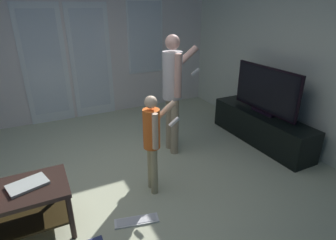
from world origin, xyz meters
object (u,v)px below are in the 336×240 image
Objects in this scene: person_adult at (173,85)px; loose_keyboard at (137,221)px; tv_stand at (261,127)px; flat_screen_tv at (266,90)px; laptop_closed at (28,185)px; person_child at (153,136)px; coffee_table at (10,205)px.

loose_keyboard is (-1.00, -1.15, -0.99)m from person_adult.
flat_screen_tv reaches higher than tv_stand.
tv_stand is 5.44× the size of laptop_closed.
person_adult reaches higher than person_child.
tv_stand is 2.08m from person_child.
person_adult reaches higher than coffee_table.
person_adult reaches higher than laptop_closed.
flat_screen_tv is at bearing -15.08° from person_adult.
person_adult is at bearing 164.79° from tv_stand.
person_adult is (2.06, 0.85, 0.63)m from coffee_table.
tv_stand is 1.49× the size of flat_screen_tv.
flat_screen_tv reaches higher than person_child.
loose_keyboard is at bearing -132.23° from person_child.
tv_stand is 3.89× the size of loose_keyboard.
coffee_table is 2.31m from person_adult.
tv_stand is 1.07× the size of person_adult.
coffee_table is 0.60× the size of person_adult.
laptop_closed is (0.17, 0.03, 0.15)m from coffee_table.
coffee_table is 1.16m from loose_keyboard.
loose_keyboard is at bearing -16.19° from coffee_table.
person_child is at bearing 47.77° from loose_keyboard.
laptop_closed is at bearing -172.02° from flat_screen_tv.
person_child is at bearing -169.21° from tv_stand.
person_child is 3.53× the size of laptop_closed.
flat_screen_tv reaches higher than laptop_closed.
person_adult is 1.82m from loose_keyboard.
loose_keyboard is at bearing -161.53° from flat_screen_tv.
person_adult is (-1.35, 0.36, 0.16)m from flat_screen_tv.
coffee_table is at bearing 163.81° from loose_keyboard.
tv_stand is 1.60m from person_adult.
coffee_table is at bearing -172.05° from tv_stand.
tv_stand is 1.54× the size of person_child.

